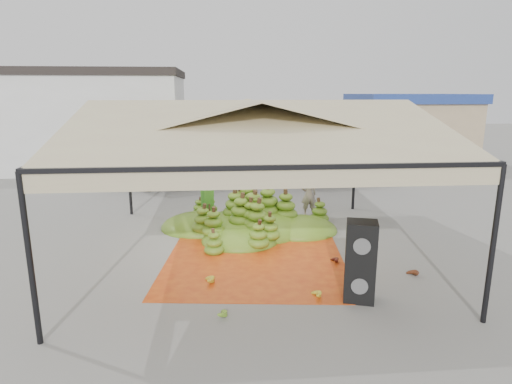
{
  "coord_description": "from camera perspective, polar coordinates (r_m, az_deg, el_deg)",
  "views": [
    {
      "loc": [
        -0.87,
        -10.85,
        4.2
      ],
      "look_at": [
        0.2,
        1.5,
        1.3
      ],
      "focal_mm": 30.0,
      "sensor_mm": 36.0,
      "label": 1
    }
  ],
  "objects": [
    {
      "name": "ground",
      "position": [
        11.67,
        -0.35,
        -7.93
      ],
      "size": [
        90.0,
        90.0,
        0.0
      ],
      "primitive_type": "plane",
      "color": "slate",
      "rests_on": "ground"
    },
    {
      "name": "canopy_tent",
      "position": [
        10.92,
        -0.37,
        8.43
      ],
      "size": [
        8.1,
        8.1,
        4.0
      ],
      "color": "black",
      "rests_on": "ground"
    },
    {
      "name": "building_white",
      "position": [
        26.52,
        -25.4,
        8.71
      ],
      "size": [
        14.3,
        6.3,
        5.4
      ],
      "color": "silver",
      "rests_on": "ground"
    },
    {
      "name": "building_tan",
      "position": [
        26.3,
        19.67,
        7.78
      ],
      "size": [
        6.3,
        5.3,
        4.1
      ],
      "color": "tan",
      "rests_on": "ground"
    },
    {
      "name": "tarp_left",
      "position": [
        10.92,
        -0.18,
        -9.42
      ],
      "size": [
        4.95,
        4.76,
        0.01
      ],
      "primitive_type": "cube",
      "rotation": [
        0.0,
        0.0,
        -0.11
      ],
      "color": "#CD5613",
      "rests_on": "ground"
    },
    {
      "name": "tarp_right",
      "position": [
        11.1,
        -0.05,
        -9.04
      ],
      "size": [
        3.97,
        4.16,
        0.01
      ],
      "primitive_type": "cube",
      "rotation": [
        0.0,
        0.0,
        0.01
      ],
      "color": "red",
      "rests_on": "ground"
    },
    {
      "name": "banana_heap",
      "position": [
        13.29,
        -0.53,
        -2.5
      ],
      "size": [
        7.09,
        6.53,
        1.23
      ],
      "primitive_type": "ellipsoid",
      "rotation": [
        0.0,
        0.0,
        0.39
      ],
      "color": "#4D7418",
      "rests_on": "ground"
    },
    {
      "name": "hand_yellow_a",
      "position": [
        9.27,
        7.65,
        -13.22
      ],
      "size": [
        0.48,
        0.41,
        0.2
      ],
      "primitive_type": "ellipsoid",
      "rotation": [
        0.0,
        0.0,
        0.12
      ],
      "color": "gold",
      "rests_on": "ground"
    },
    {
      "name": "hand_yellow_b",
      "position": [
        9.87,
        -6.73,
        -11.39
      ],
      "size": [
        0.56,
        0.49,
        0.23
      ],
      "primitive_type": "ellipsoid",
      "rotation": [
        0.0,
        0.0,
        0.16
      ],
      "color": "gold",
      "rests_on": "ground"
    },
    {
      "name": "hand_red_a",
      "position": [
        11.09,
        10.13,
        -8.8
      ],
      "size": [
        0.43,
        0.36,
        0.18
      ],
      "primitive_type": "ellipsoid",
      "rotation": [
        0.0,
        0.0,
        0.08
      ],
      "color": "#582214",
      "rests_on": "ground"
    },
    {
      "name": "hand_red_b",
      "position": [
        10.78,
        20.01,
        -10.06
      ],
      "size": [
        0.53,
        0.49,
        0.19
      ],
      "primitive_type": "ellipsoid",
      "rotation": [
        0.0,
        0.0,
        0.43
      ],
      "color": "#5C2815",
      "rests_on": "ground"
    },
    {
      "name": "hand_green",
      "position": [
        8.55,
        -4.98,
        -15.59
      ],
      "size": [
        0.49,
        0.43,
        0.19
      ],
      "primitive_type": "ellipsoid",
      "rotation": [
        0.0,
        0.0,
        -0.25
      ],
      "color": "#5B7E1A",
      "rests_on": "ground"
    },
    {
      "name": "hanging_bunches",
      "position": [
        12.68,
        5.24,
        5.95
      ],
      "size": [
        4.74,
        0.24,
        0.2
      ],
      "color": "#517D1A",
      "rests_on": "ground"
    },
    {
      "name": "speaker_stack",
      "position": [
        9.06,
        13.73,
        -8.98
      ],
      "size": [
        0.74,
        0.69,
        1.69
      ],
      "rotation": [
        0.0,
        0.0,
        -0.29
      ],
      "color": "black",
      "rests_on": "ground"
    },
    {
      "name": "banana_leaves",
      "position": [
        13.45,
        -5.85,
        -5.1
      ],
      "size": [
        0.96,
        1.36,
        3.7
      ],
      "primitive_type": null,
      "color": "#396F1D",
      "rests_on": "ground"
    },
    {
      "name": "vendor",
      "position": [
        14.84,
        7.05,
        -0.34
      ],
      "size": [
        0.59,
        0.43,
        1.52
      ],
      "primitive_type": "imported",
      "rotation": [
        0.0,
        0.0,
        3.26
      ],
      "color": "gray",
      "rests_on": "ground"
    },
    {
      "name": "truck_left",
      "position": [
        20.71,
        -6.98,
        5.41
      ],
      "size": [
        7.15,
        4.75,
        2.33
      ],
      "rotation": [
        0.0,
        0.0,
        0.4
      ],
      "color": "#4C3519",
      "rests_on": "ground"
    },
    {
      "name": "truck_right",
      "position": [
        21.61,
        12.35,
        5.57
      ],
      "size": [
        7.21,
        3.8,
        2.36
      ],
      "rotation": [
        0.0,
        0.0,
        0.22
      ],
      "color": "#462417",
      "rests_on": "ground"
    }
  ]
}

